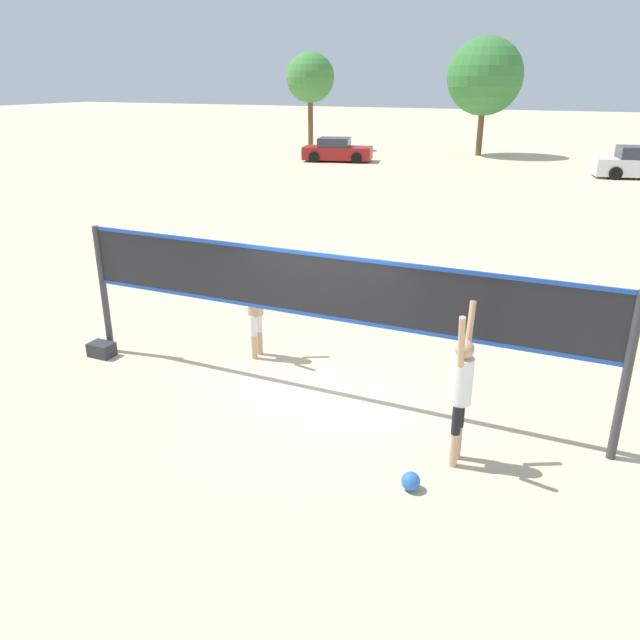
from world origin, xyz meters
TOP-DOWN VIEW (x-y plane):
  - ground_plane at (0.00, 0.00)m, footprint 200.00×200.00m
  - volleyball_net at (0.00, 0.00)m, footprint 8.65×0.12m
  - player_spiker at (2.38, -0.95)m, footprint 0.28×0.71m
  - player_blocker at (-1.66, 0.91)m, footprint 0.28×0.69m
  - volleyball at (2.02, -1.77)m, footprint 0.24×0.24m
  - gear_bag at (-4.25, -0.25)m, footprint 0.44×0.32m
  - parked_car_far at (-11.47, 27.90)m, footprint 4.45×2.80m
  - tree_left_cluster at (-15.85, 33.48)m, footprint 3.32×3.32m
  - tree_right_cluster at (-4.20, 34.57)m, footprint 4.76×4.76m

SIDE VIEW (x-z plane):
  - ground_plane at x=0.00m, z-range 0.00..0.00m
  - volleyball at x=2.02m, z-range 0.00..0.24m
  - gear_bag at x=-4.25m, z-range 0.00..0.25m
  - parked_car_far at x=-11.47m, z-range -0.07..1.32m
  - player_blocker at x=-1.66m, z-range 0.05..2.06m
  - player_spiker at x=2.38m, z-range 0.06..2.22m
  - volleyball_net at x=0.00m, z-range 0.50..2.85m
  - tree_left_cluster at x=-15.85m, z-range 1.52..7.97m
  - tree_right_cluster at x=-4.20m, z-range 1.22..8.44m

